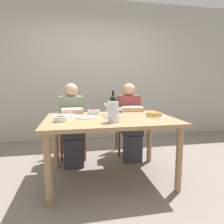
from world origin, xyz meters
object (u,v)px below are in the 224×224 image
Objects in this scene: water_pitcher at (113,113)px; diner_left at (72,121)px; salad_bowl at (94,112)px; wine_glass_right_diner at (120,111)px; olive_bowl at (61,118)px; wine_glass_left_diner at (106,106)px; baked_tart at (154,115)px; dinner_plate_right_setting at (86,117)px; dinner_plate_left_setting at (65,115)px; chair_left at (72,126)px; chair_right at (127,123)px; diner_right at (130,118)px; dining_table at (110,126)px; wine_bottle at (113,106)px.

water_pitcher is 0.19× the size of diner_left.
salad_bowl is 0.50m from wine_glass_right_diner.
olive_bowl is 1.06× the size of wine_glass_left_diner.
water_pitcher is at bearing -128.95° from wine_glass_right_diner.
baked_tart is 1.08× the size of dinner_plate_right_setting.
dinner_plate_left_setting is (-1.06, 0.27, -0.02)m from baked_tart.
water_pitcher reaches higher than dinner_plate_right_setting.
wine_glass_left_diner is 0.53m from dinner_plate_left_setting.
chair_left is 1.00× the size of chair_right.
diner_left is at bearing 106.95° from dinner_plate_right_setting.
water_pitcher is at bearing 68.47° from diner_right.
water_pitcher is 1.42× the size of olive_bowl.
water_pitcher is (-0.01, -0.24, 0.19)m from dining_table.
chair_left reaches higher than dinner_plate_left_setting.
chair_right is (0.46, 0.91, -0.17)m from dining_table.
wine_glass_right_diner is (0.64, -0.02, 0.06)m from olive_bowl.
wine_glass_left_diner is 1.07× the size of wine_glass_right_diner.
dining_table is 5.95× the size of dinner_plate_left_setting.
wine_glass_right_diner is (0.10, 0.12, -0.00)m from water_pitcher.
baked_tart is 1.09m from olive_bowl.
dining_table is 0.55m from baked_tart.
baked_tart is 0.77m from salad_bowl.
dinner_plate_right_setting is 0.28× the size of chair_right.
dining_table is 0.31m from water_pitcher.
chair_right is (0.46, 0.66, -0.37)m from wine_glass_left_diner.
water_pitcher is 0.16m from wine_glass_right_diner.
wine_glass_left_diner is at bearing 32.66° from olive_bowl.
wine_glass_left_diner is (0.55, 0.35, 0.07)m from olive_bowl.
diner_left reaches higher than dinner_plate_right_setting.
diner_right is at bearing 23.98° from dinner_plate_left_setting.
diner_left is at bearing 131.74° from wine_bottle.
chair_right reaches higher than olive_bowl.
dinner_plate_left_setting is 0.22× the size of diner_right.
diner_left is 0.89m from diner_right.
wine_bottle is 0.36× the size of chair_right.
olive_bowl is 0.13× the size of diner_right.
dining_table is 0.24m from wine_bottle.
wine_glass_left_diner is at bearing 107.12° from wine_bottle.
wine_bottle is 2.36× the size of wine_glass_right_diner.
wine_glass_right_diner is at bearing -30.72° from dinner_plate_left_setting.
chair_right is at bearing 45.07° from olive_bowl.
diner_left reaches higher than salad_bowl.
water_pitcher reaches higher than wine_glass_right_diner.
dinner_plate_right_setting is at bearing 33.35° from olive_bowl.
dining_table is 1.29× the size of diner_left.
olive_bowl is at bearing 165.68° from water_pitcher.
diner_left is (-0.98, 0.66, -0.17)m from baked_tart.
chair_left is at bearing 111.65° from water_pitcher.
wine_glass_left_diner is 0.88m from chair_right.
olive_bowl is 0.18× the size of chair_left.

